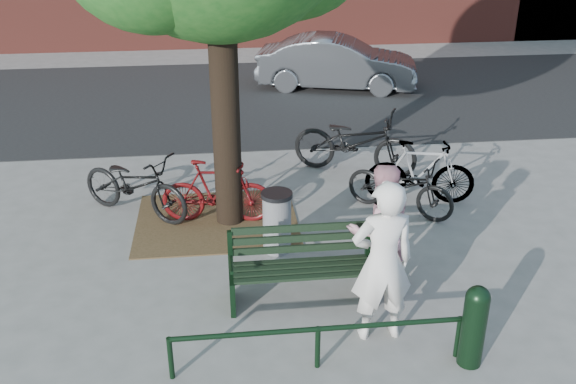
{
  "coord_description": "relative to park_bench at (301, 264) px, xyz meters",
  "views": [
    {
      "loc": [
        -0.91,
        -6.44,
        4.51
      ],
      "look_at": [
        -0.06,
        1.0,
        1.0
      ],
      "focal_mm": 40.0,
      "sensor_mm": 36.0,
      "label": 1
    }
  ],
  "objects": [
    {
      "name": "ground",
      "position": [
        0.0,
        -0.08,
        -0.48
      ],
      "size": [
        90.0,
        90.0,
        0.0
      ],
      "primitive_type": "plane",
      "color": "gray",
      "rests_on": "ground"
    },
    {
      "name": "dirt_pit",
      "position": [
        -1.0,
        2.12,
        -0.47
      ],
      "size": [
        2.4,
        2.0,
        0.02
      ],
      "primitive_type": "cube",
      "color": "brown",
      "rests_on": "ground"
    },
    {
      "name": "road",
      "position": [
        0.0,
        8.42,
        -0.47
      ],
      "size": [
        40.0,
        7.0,
        0.01
      ],
      "primitive_type": "cube",
      "color": "black",
      "rests_on": "ground"
    },
    {
      "name": "park_bench",
      "position": [
        0.0,
        0.0,
        0.0
      ],
      "size": [
        1.74,
        0.54,
        0.97
      ],
      "color": "black",
      "rests_on": "ground"
    },
    {
      "name": "guard_railing",
      "position": [
        0.0,
        -1.28,
        -0.08
      ],
      "size": [
        3.06,
        0.06,
        0.51
      ],
      "color": "black",
      "rests_on": "ground"
    },
    {
      "name": "person_left",
      "position": [
        0.75,
        -0.82,
        0.46
      ],
      "size": [
        0.71,
        0.49,
        1.89
      ],
      "primitive_type": "imported",
      "rotation": [
        0.0,
        0.0,
        3.19
      ],
      "color": "silver",
      "rests_on": "ground"
    },
    {
      "name": "person_right",
      "position": [
        0.95,
        0.07,
        0.36
      ],
      "size": [
        0.9,
        0.75,
        1.68
      ],
      "primitive_type": "imported",
      "rotation": [
        0.0,
        0.0,
        3.29
      ],
      "color": "#C28592",
      "rests_on": "ground"
    },
    {
      "name": "bollard",
      "position": [
        1.6,
        -1.4,
        0.03
      ],
      "size": [
        0.25,
        0.25,
        0.95
      ],
      "color": "black",
      "rests_on": "ground"
    },
    {
      "name": "litter_bin",
      "position": [
        -0.18,
        1.18,
        -0.04
      ],
      "size": [
        0.43,
        0.43,
        0.87
      ],
      "color": "gray",
      "rests_on": "ground"
    },
    {
      "name": "bicycle_a",
      "position": [
        -2.21,
        2.49,
        0.03
      ],
      "size": [
        1.98,
        1.66,
        1.02
      ],
      "primitive_type": "imported",
      "rotation": [
        0.0,
        0.0,
        0.97
      ],
      "color": "black",
      "rests_on": "ground"
    },
    {
      "name": "bicycle_b",
      "position": [
        -0.98,
        2.12,
        0.02
      ],
      "size": [
        1.7,
        0.67,
        0.99
      ],
      "primitive_type": "imported",
      "rotation": [
        0.0,
        0.0,
        1.44
      ],
      "color": "#4E0B0C",
      "rests_on": "ground"
    },
    {
      "name": "bicycle_c",
      "position": [
        1.43,
        3.71,
        0.1
      ],
      "size": [
        2.31,
        1.66,
        1.15
      ],
      "primitive_type": "imported",
      "rotation": [
        0.0,
        0.0,
        1.11
      ],
      "color": "black",
      "rests_on": "ground"
    },
    {
      "name": "bicycle_d",
      "position": [
        2.21,
        2.45,
        0.04
      ],
      "size": [
        1.78,
        0.85,
        1.03
      ],
      "primitive_type": "imported",
      "rotation": [
        0.0,
        0.0,
        1.35
      ],
      "color": "gray",
      "rests_on": "ground"
    },
    {
      "name": "bicycle_e",
      "position": [
        1.81,
        2.12,
        -0.03
      ],
      "size": [
        1.73,
        1.54,
        0.91
      ],
      "primitive_type": "imported",
      "rotation": [
        0.0,
        0.0,
        0.9
      ],
      "color": "black",
      "rests_on": "ground"
    },
    {
      "name": "parked_car",
      "position": [
        2.1,
        9.05,
        0.17
      ],
      "size": [
        4.17,
        2.35,
        1.3
      ],
      "primitive_type": "imported",
      "rotation": [
        0.0,
        0.0,
        1.31
      ],
      "color": "slate",
      "rests_on": "ground"
    }
  ]
}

